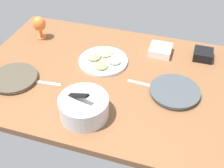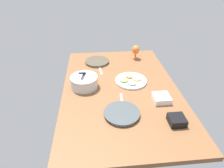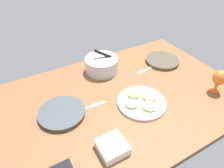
{
  "view_description": "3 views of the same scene",
  "coord_description": "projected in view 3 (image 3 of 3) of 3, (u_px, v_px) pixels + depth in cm",
  "views": [
    {
      "loc": [
        -37.37,
        119.08,
        104.23
      ],
      "look_at": [
        -3.53,
        9.77,
        3.11
      ],
      "focal_mm": 44.79,
      "sensor_mm": 36.0,
      "label": 1
    },
    {
      "loc": [
        -144.85,
        21.85,
        99.43
      ],
      "look_at": [
        1.28,
        7.55,
        3.11
      ],
      "focal_mm": 30.83,
      "sensor_mm": 36.0,
      "label": 2
    },
    {
      "loc": [
        -50.99,
        -79.83,
        86.3
      ],
      "look_at": [
        0.41,
        11.09,
        3.11
      ],
      "focal_mm": 31.83,
      "sensor_mm": 36.0,
      "label": 3
    }
  ],
  "objects": [
    {
      "name": "ground_plane",
      "position": [
        120.0,
        100.0,
        1.29
      ],
      "size": [
        160.0,
        104.0,
        4.0
      ],
      "primitive_type": "cube",
      "color": "brown"
    },
    {
      "name": "dinner_plate_left",
      "position": [
        62.0,
        113.0,
        1.15
      ],
      "size": [
        27.27,
        27.27,
        2.73
      ],
      "color": "silver",
      "rests_on": "ground_plane"
    },
    {
      "name": "dinner_plate_right",
      "position": [
        162.0,
        61.0,
        1.6
      ],
      "size": [
        26.74,
        26.74,
        2.45
      ],
      "color": "beige",
      "rests_on": "ground_plane"
    },
    {
      "name": "mixing_bowl",
      "position": [
        102.0,
        64.0,
        1.48
      ],
      "size": [
        25.31,
        24.47,
        17.33
      ],
      "color": "silver",
      "rests_on": "ground_plane"
    },
    {
      "name": "fruit_platter",
      "position": [
        142.0,
        102.0,
        1.22
      ],
      "size": [
        30.13,
        30.13,
        4.61
      ],
      "color": "silver",
      "rests_on": "ground_plane"
    },
    {
      "name": "hurricane_glass_orange",
      "position": [
        219.0,
        79.0,
        1.26
      ],
      "size": [
        8.57,
        8.57,
        16.0
      ],
      "color": "orange",
      "rests_on": "ground_plane"
    },
    {
      "name": "square_bowl_white",
      "position": [
        112.0,
        147.0,
        0.96
      ],
      "size": [
        13.42,
        13.42,
        5.1
      ],
      "color": "white",
      "rests_on": "ground_plane"
    },
    {
      "name": "fork_by_left_plate",
      "position": [
        92.0,
        106.0,
        1.21
      ],
      "size": [
        18.07,
        2.72,
        0.6
      ],
      "primitive_type": "cube",
      "rotation": [
        0.0,
        0.0,
        -0.05
      ],
      "color": "silver",
      "rests_on": "ground_plane"
    },
    {
      "name": "fork_by_right_plate",
      "position": [
        146.0,
        70.0,
        1.52
      ],
      "size": [
        18.09,
        3.49,
        0.6
      ],
      "primitive_type": "cube",
      "rotation": [
        0.0,
        0.0,
        0.09
      ],
      "color": "silver",
      "rests_on": "ground_plane"
    }
  ]
}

